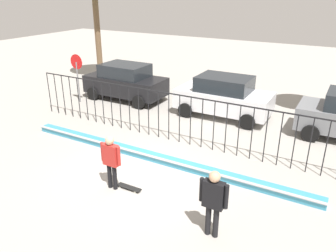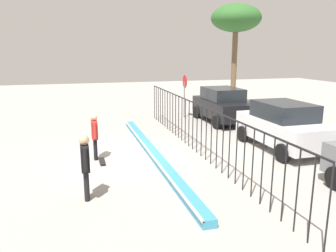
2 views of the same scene
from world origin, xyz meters
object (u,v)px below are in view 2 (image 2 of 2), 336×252
camera_operator (85,161)px  stop_sign (184,90)px  parked_car_black (222,105)px  skateboarder (95,132)px  skateboard (102,161)px  parked_car_white (283,125)px  palm_tree_short (236,20)px

camera_operator → stop_sign: stop_sign is taller
parked_car_black → stop_sign: 2.50m
skateboarder → parked_car_black: 8.64m
parked_car_black → camera_operator: bearing=-43.8°
skateboarder → skateboard: skateboarder is taller
skateboarder → skateboard: size_ratio=2.13×
skateboard → stop_sign: bearing=160.5°
skateboard → parked_car_black: bearing=144.8°
skateboarder → parked_car_black: (-4.76, 7.21, -0.05)m
skateboard → parked_car_white: (0.23, 7.14, 0.91)m
camera_operator → stop_sign: size_ratio=0.71×
stop_sign → camera_operator: bearing=-31.4°
parked_car_white → stop_sign: bearing=-166.8°
skateboard → camera_operator: size_ratio=0.45×
stop_sign → palm_tree_short: bearing=116.7°
camera_operator → parked_car_black: bearing=-37.1°
skateboarder → palm_tree_short: size_ratio=0.25×
parked_car_white → parked_car_black: bearing=-178.7°
skateboarder → skateboard: bearing=49.5°
stop_sign → parked_car_black: bearing=41.0°
palm_tree_short → skateboarder: bearing=-48.5°
parked_car_white → stop_sign: size_ratio=1.72×
skateboarder → parked_car_white: size_ratio=0.40×
camera_operator → palm_tree_short: size_ratio=0.26×
skateboard → camera_operator: camera_operator is taller
skateboarder → parked_car_white: bearing=112.2°
palm_tree_short → parked_car_black: bearing=-33.6°
parked_car_black → skateboard: bearing=-53.9°
parked_car_white → palm_tree_short: (-9.38, 2.49, 4.87)m
skateboarder → palm_tree_short: bearing=159.1°
stop_sign → parked_car_white: bearing=13.2°
parked_car_black → stop_sign: (-1.82, -1.58, 0.64)m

